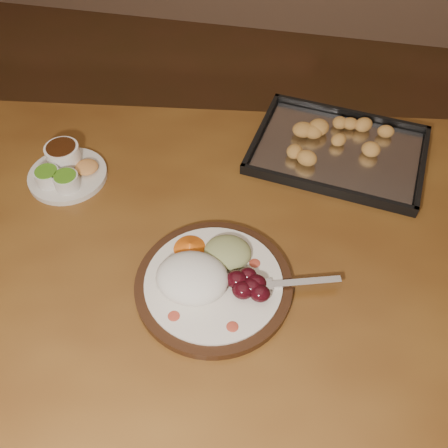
# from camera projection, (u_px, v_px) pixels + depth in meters

# --- Properties ---
(ground) EXTENTS (4.00, 4.00, 0.00)m
(ground) POSITION_uv_depth(u_px,v_px,m) (158.00, 310.00, 1.77)
(ground) COLOR #56311D
(ground) RESTS_ON ground
(dining_table) EXTENTS (1.60, 1.09, 0.75)m
(dining_table) POSITION_uv_depth(u_px,v_px,m) (206.00, 273.00, 1.09)
(dining_table) COLOR brown
(dining_table) RESTS_ON ground
(dinner_plate) EXTENTS (0.38, 0.30, 0.07)m
(dinner_plate) POSITION_uv_depth(u_px,v_px,m) (211.00, 279.00, 0.94)
(dinner_plate) COLOR black
(dinner_plate) RESTS_ON dining_table
(condiment_saucer) EXTENTS (0.18, 0.18, 0.06)m
(condiment_saucer) POSITION_uv_depth(u_px,v_px,m) (65.00, 169.00, 1.13)
(condiment_saucer) COLOR silver
(condiment_saucer) RESTS_ON dining_table
(baking_tray) EXTENTS (0.43, 0.35, 0.04)m
(baking_tray) POSITION_uv_depth(u_px,v_px,m) (338.00, 149.00, 1.18)
(baking_tray) COLOR black
(baking_tray) RESTS_ON dining_table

